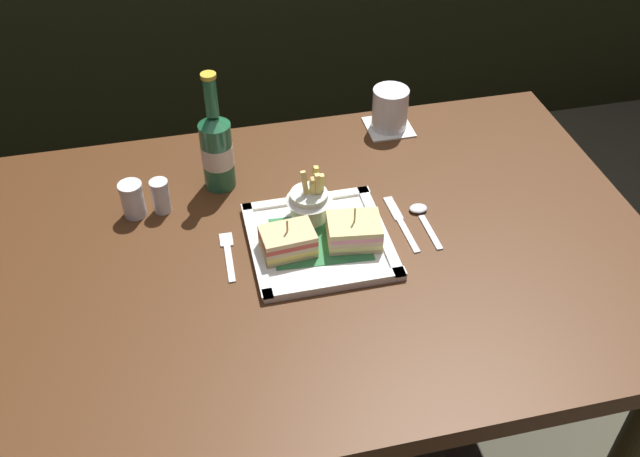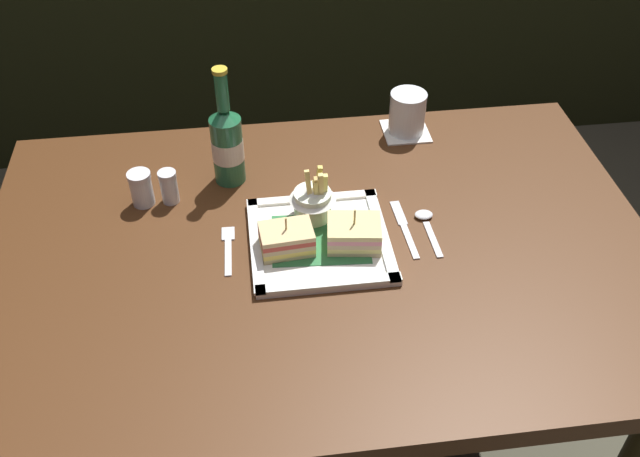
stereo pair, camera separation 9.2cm
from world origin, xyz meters
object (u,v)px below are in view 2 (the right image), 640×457
water_glass (407,115)px  salt_shaker (142,190)px  fries_cup (313,199)px  pepper_shaker (169,189)px  dining_table (321,293)px  square_plate (319,241)px  beer_bottle (227,143)px  sandwich_half_left (287,239)px  sandwich_half_right (354,234)px  spoon (426,221)px  fork (228,247)px  knife (404,226)px

water_glass → salt_shaker: size_ratio=1.29×
fries_cup → pepper_shaker: size_ratio=1.59×
dining_table → fries_cup: fries_cup is taller
dining_table → salt_shaker: 0.40m
square_plate → beer_bottle: size_ratio=1.01×
sandwich_half_left → fries_cup: fries_cup is taller
pepper_shaker → fries_cup: bearing=-19.3°
sandwich_half_left → fries_cup: bearing=55.8°
beer_bottle → salt_shaker: 0.19m
sandwich_half_right → beer_bottle: 0.32m
beer_bottle → spoon: bearing=-27.1°
sandwich_half_right → pepper_shaker: bearing=151.8°
water_glass → fork: (-0.40, -0.33, -0.04)m
square_plate → pepper_shaker: bearing=149.6°
sandwich_half_left → beer_bottle: 0.26m
sandwich_half_left → fork: bearing=165.0°
sandwich_half_right → water_glass: (0.18, 0.36, 0.01)m
sandwich_half_left → knife: sandwich_half_left is taller
fries_cup → salt_shaker: (-0.32, 0.09, -0.02)m
fork → knife: size_ratio=0.78×
dining_table → beer_bottle: 0.35m
pepper_shaker → beer_bottle: bearing=25.5°
square_plate → sandwich_half_left: sandwich_half_left is taller
water_glass → spoon: (-0.03, -0.31, -0.04)m
dining_table → fries_cup: 0.19m
fries_cup → beer_bottle: size_ratio=0.44×
fork → sandwich_half_left: bearing=-15.0°
fork → beer_bottle: bearing=86.7°
sandwich_half_left → spoon: (0.27, 0.05, -0.03)m
knife → dining_table: bearing=-168.4°
knife → square_plate: bearing=-171.3°
sandwich_half_left → spoon: sandwich_half_left is taller
square_plate → water_glass: size_ratio=2.72×
spoon → sandwich_half_left: bearing=-169.6°
beer_bottle → water_glass: bearing=17.3°
square_plate → beer_bottle: 0.28m
beer_bottle → water_glass: beer_bottle is taller
square_plate → fork: size_ratio=1.96×
fries_cup → salt_shaker: fries_cup is taller
fries_cup → spoon: 0.22m
sandwich_half_left → fries_cup: 0.10m
square_plate → knife: 0.17m
water_glass → salt_shaker: (-0.56, -0.18, -0.01)m
dining_table → pepper_shaker: size_ratio=17.70×
fries_cup → salt_shaker: 0.34m
spoon → pepper_shaker: size_ratio=1.85×
square_plate → fork: bearing=176.7°
square_plate → beer_bottle: beer_bottle is taller
water_glass → fork: bearing=-140.8°
sandwich_half_left → spoon: 0.28m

